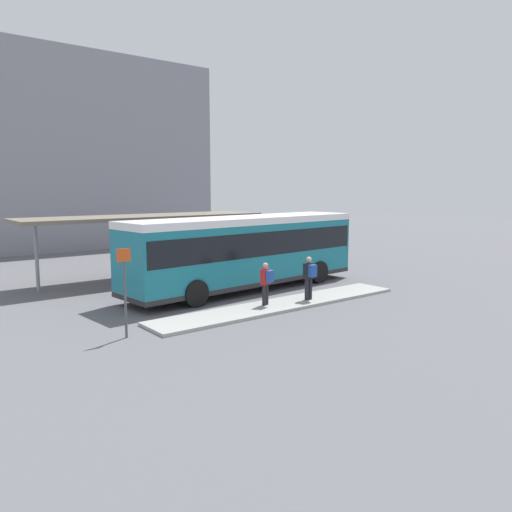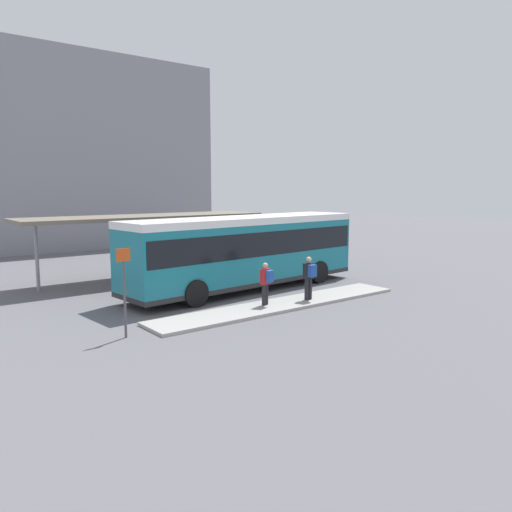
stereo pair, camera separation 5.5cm
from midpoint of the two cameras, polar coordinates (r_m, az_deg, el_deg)
name	(u,v)px [view 2 (the right image)]	position (r m, az deg, el deg)	size (l,w,h in m)	color
ground_plane	(246,289)	(22.97, -1.11, -3.85)	(120.00, 120.00, 0.00)	#5B5B60
curb_island	(282,305)	(19.78, 3.07, -5.58)	(11.40, 1.80, 0.12)	#9E9E99
city_bus	(246,248)	(22.67, -1.10, 0.98)	(12.14, 3.52, 3.34)	#197284
pedestrian_waiting	(309,275)	(20.27, 6.19, -2.21)	(0.43, 0.45, 1.76)	#232328
pedestrian_companion	(266,281)	(19.25, 1.24, -2.87)	(0.47, 0.51, 1.66)	#232328
bicycle_orange	(336,255)	(32.22, 9.19, 0.07)	(0.48, 1.69, 0.73)	black
bicycle_white	(326,255)	(32.69, 8.05, 0.14)	(0.48, 1.51, 0.66)	black
bicycle_green	(321,253)	(33.50, 7.51, 0.39)	(0.48, 1.67, 0.72)	black
station_shelter	(146,218)	(26.13, -12.44, 4.26)	(12.59, 3.19, 3.25)	#706656
platform_sign	(124,289)	(15.88, -14.72, -3.61)	(0.44, 0.08, 2.80)	#4C4C51
station_building	(43,156)	(46.36, -23.11, 10.46)	(23.22, 15.87, 14.60)	gray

